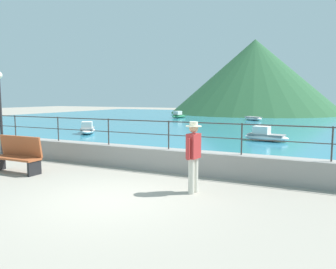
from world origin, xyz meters
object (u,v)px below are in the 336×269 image
object	(u,v)px
bench_main	(18,154)
boat_1	(253,118)
boat_0	(179,115)
boat_3	(87,129)
lamp_post	(0,101)
boat_2	(265,136)
person_walking	(193,153)

from	to	relation	value
bench_main	boat_1	distance (m)	25.86
boat_0	boat_3	distance (m)	16.95
lamp_post	boat_2	bearing A→B (deg)	48.11
boat_0	lamp_post	bearing A→B (deg)	-81.55
bench_main	boat_2	xyz separation A→B (m)	(5.74, 10.52, -0.23)
boat_2	bench_main	bearing A→B (deg)	-118.60
boat_2	boat_3	bearing A→B (deg)	-173.20
boat_2	boat_3	world-z (taller)	same
person_walking	boat_1	bearing A→B (deg)	98.25
bench_main	boat_2	distance (m)	11.98
boat_1	boat_2	distance (m)	15.70
boat_0	boat_2	distance (m)	19.65
bench_main	boat_3	distance (m)	10.48
boat_1	boat_2	bearing A→B (deg)	-76.36
lamp_post	boat_0	world-z (taller)	lamp_post
boat_2	lamp_post	bearing A→B (deg)	-131.89
lamp_post	boat_0	distance (m)	25.13
lamp_post	boat_3	size ratio (longest dim) A/B	1.37
boat_2	boat_1	bearing A→B (deg)	103.64
lamp_post	boat_0	bearing A→B (deg)	98.45
person_walking	boat_3	xyz separation A→B (m)	(-10.66, 8.95, -0.65)
person_walking	lamp_post	xyz separation A→B (m)	(-8.21, 1.07, 1.22)
boat_1	boat_3	size ratio (longest dim) A/B	0.98
bench_main	person_walking	world-z (taller)	person_walking
person_walking	boat_2	size ratio (longest dim) A/B	0.73
bench_main	boat_3	size ratio (longest dim) A/B	0.71
bench_main	lamp_post	distance (m)	3.27
boat_0	boat_2	size ratio (longest dim) A/B	1.01
boat_0	boat_3	world-z (taller)	same
bench_main	boat_1	xyz separation A→B (m)	(2.03, 25.78, -0.30)
bench_main	person_walking	size ratio (longest dim) A/B	0.97
lamp_post	person_walking	bearing A→B (deg)	-7.39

